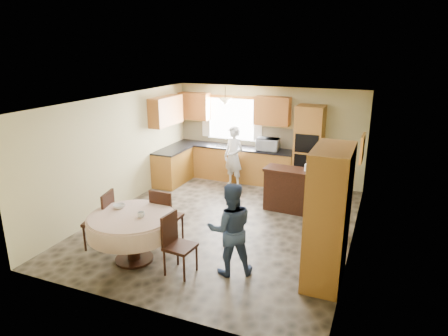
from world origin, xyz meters
name	(u,v)px	position (x,y,z in m)	size (l,w,h in m)	color
floor	(224,223)	(0.00, 0.00, 0.00)	(5.00, 6.00, 0.01)	brown
ceiling	(224,101)	(0.00, 0.00, 2.50)	(5.00, 6.00, 0.01)	white
wall_back	(268,135)	(0.00, 3.00, 1.25)	(5.00, 0.02, 2.50)	tan
wall_front	(136,226)	(0.00, -3.00, 1.25)	(5.00, 0.02, 2.50)	tan
wall_left	(119,152)	(-2.50, 0.00, 1.25)	(0.02, 6.00, 2.50)	tan
wall_right	(357,180)	(2.50, 0.00, 1.25)	(0.02, 6.00, 2.50)	tan
window	(232,119)	(-1.00, 2.98, 1.60)	(1.40, 0.03, 1.10)	white
curtain_left	(206,116)	(-1.75, 2.93, 1.65)	(0.22, 0.02, 1.15)	white
curtain_right	(258,119)	(-0.25, 2.93, 1.65)	(0.22, 0.02, 1.15)	white
base_cab_back	(233,164)	(-0.85, 2.70, 0.44)	(3.30, 0.60, 0.88)	#CD8036
counter_back	(233,147)	(-0.85, 2.70, 0.90)	(3.30, 0.64, 0.04)	black
base_cab_left	(173,167)	(-2.20, 1.80, 0.44)	(0.60, 1.20, 0.88)	#CD8036
counter_left	(172,150)	(-2.20, 1.80, 0.90)	(0.64, 1.20, 0.04)	black
backsplash	(237,135)	(-0.85, 2.99, 1.18)	(3.30, 0.02, 0.55)	beige
wall_cab_left	(194,106)	(-2.05, 2.83, 1.91)	(0.85, 0.33, 0.72)	#CB7732
wall_cab_right	(272,111)	(0.15, 2.83, 1.91)	(0.90, 0.33, 0.72)	#CB7732
wall_cab_side	(166,111)	(-2.33, 1.80, 1.91)	(0.33, 1.20, 0.72)	#CB7732
oven_tower	(309,148)	(1.15, 2.69, 1.06)	(0.66, 0.62, 2.12)	#CD8036
oven_upper	(307,144)	(1.15, 2.38, 1.25)	(0.56, 0.01, 0.45)	black
oven_lower	(305,164)	(1.15, 2.38, 0.75)	(0.56, 0.01, 0.45)	black
pendant	(225,102)	(-1.00, 2.50, 2.12)	(0.36, 0.36, 0.18)	beige
sideboard	(293,191)	(1.14, 1.18, 0.45)	(1.25, 0.52, 0.89)	#36170E
space_heater	(330,224)	(2.10, 0.11, 0.30)	(0.44, 0.31, 0.60)	black
cupboard	(328,216)	(2.22, -1.29, 1.06)	(0.55, 1.11, 2.11)	#CD8036
dining_table	(132,225)	(-0.84, -1.95, 0.65)	(1.45, 1.45, 0.83)	#36170E
chair_left	(103,217)	(-1.59, -1.76, 0.59)	(0.55, 0.55, 1.06)	#36170E
chair_back	(165,214)	(-0.65, -1.23, 0.59)	(0.47, 0.47, 1.06)	#36170E
chair_right	(176,241)	(0.00, -1.99, 0.55)	(0.47, 0.47, 0.99)	#36170E
framed_picture	(362,148)	(2.47, 1.27, 1.53)	(0.06, 0.65, 0.54)	gold
microwave	(268,144)	(0.11, 2.65, 1.08)	(0.56, 0.38, 0.31)	silver
person_sink	(234,157)	(-0.64, 2.18, 0.79)	(0.58, 0.38, 1.57)	silver
person_dining	(230,229)	(0.80, -1.67, 0.75)	(0.73, 0.57, 1.51)	navy
bowl_sideboard	(275,169)	(0.72, 1.18, 0.92)	(0.21, 0.21, 0.05)	#B2B2B2
bottle_sideboard	(307,167)	(1.41, 1.18, 1.04)	(0.11, 0.11, 0.29)	silver
cup_table	(141,215)	(-0.64, -1.96, 0.87)	(0.12, 0.12, 0.09)	#B2B2B2
bowl_table	(119,206)	(-1.21, -1.78, 0.86)	(0.20, 0.20, 0.06)	#B2B2B2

